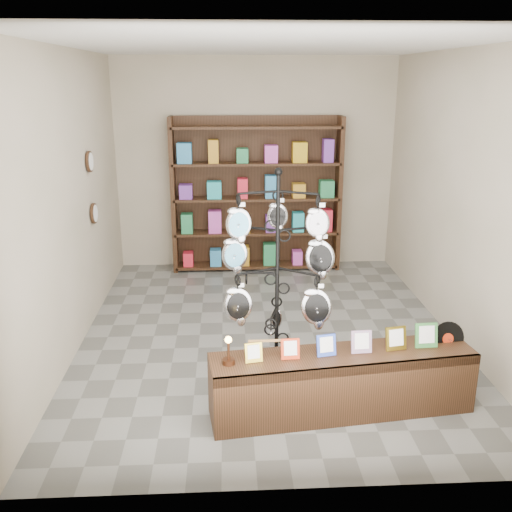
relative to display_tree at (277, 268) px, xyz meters
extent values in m
plane|color=slate|center=(0.01, 1.20, -1.17)|extent=(5.00, 5.00, 0.00)
plane|color=#BBAB97|center=(0.01, 3.70, 0.33)|extent=(4.00, 0.00, 4.00)
plane|color=#BBAB97|center=(0.01, -1.30, 0.33)|extent=(4.00, 0.00, 4.00)
plane|color=#BBAB97|center=(-1.99, 1.20, 0.33)|extent=(0.00, 5.00, 5.00)
plane|color=#BBAB97|center=(2.01, 1.20, 0.33)|extent=(0.00, 5.00, 5.00)
plane|color=white|center=(0.01, 1.20, 1.83)|extent=(5.00, 5.00, 0.00)
cylinder|color=black|center=(0.00, 0.00, -1.15)|extent=(0.45, 0.45, 0.03)
cylinder|color=black|center=(0.00, 0.00, -0.18)|extent=(0.04, 0.04, 1.97)
sphere|color=black|center=(0.00, 0.00, 0.82)|extent=(0.07, 0.07, 0.07)
ellipsoid|color=silver|center=(0.02, 0.21, -0.55)|extent=(0.11, 0.04, 0.21)
cube|color=tan|center=(-0.07, -0.27, -0.54)|extent=(0.37, 0.02, 0.04)
cube|color=black|center=(0.52, -0.37, -0.90)|extent=(2.24, 0.73, 0.54)
cube|color=gold|center=(-0.23, -0.46, -0.55)|extent=(0.15, 0.07, 0.16)
cube|color=#B82B0E|center=(0.07, -0.42, -0.54)|extent=(0.16, 0.07, 0.17)
cube|color=#263FA5|center=(0.37, -0.39, -0.54)|extent=(0.17, 0.07, 0.18)
cube|color=#E54C33|center=(0.67, -0.35, -0.53)|extent=(0.18, 0.08, 0.19)
cube|color=gold|center=(0.97, -0.31, -0.53)|extent=(0.19, 0.08, 0.20)
cube|color=#337233|center=(1.23, -0.28, -0.52)|extent=(0.20, 0.08, 0.21)
cylinder|color=black|center=(1.46, -0.20, -0.60)|extent=(0.31, 0.11, 0.29)
cylinder|color=#B82B0E|center=(1.46, -0.20, -0.60)|extent=(0.10, 0.04, 0.10)
cylinder|color=#412212|center=(-0.42, -0.49, -0.61)|extent=(0.10, 0.10, 0.04)
cylinder|color=#412212|center=(-0.42, -0.49, -0.52)|extent=(0.02, 0.02, 0.14)
sphere|color=#FFBF59|center=(-0.42, -0.49, -0.42)|extent=(0.06, 0.06, 0.06)
cube|color=black|center=(0.01, 3.64, -0.07)|extent=(2.40, 0.04, 2.20)
cube|color=black|center=(-1.17, 3.48, -0.07)|extent=(0.06, 0.36, 2.20)
cube|color=black|center=(1.19, 3.48, -0.07)|extent=(0.06, 0.36, 2.20)
cube|color=black|center=(0.01, 3.48, -1.12)|extent=(2.36, 0.36, 0.04)
cube|color=black|center=(0.01, 3.48, -0.62)|extent=(2.36, 0.36, 0.03)
cube|color=black|center=(0.01, 3.48, -0.12)|extent=(2.36, 0.36, 0.04)
cube|color=black|center=(0.01, 3.48, 0.38)|extent=(2.36, 0.36, 0.04)
cube|color=black|center=(0.01, 3.48, 0.88)|extent=(2.36, 0.36, 0.04)
cylinder|color=black|center=(-1.96, 2.00, 0.63)|extent=(0.03, 0.24, 0.24)
cylinder|color=black|center=(-1.96, 2.00, 0.03)|extent=(0.03, 0.24, 0.24)
camera|label=1|loc=(-0.42, -4.54, 1.54)|focal=40.00mm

